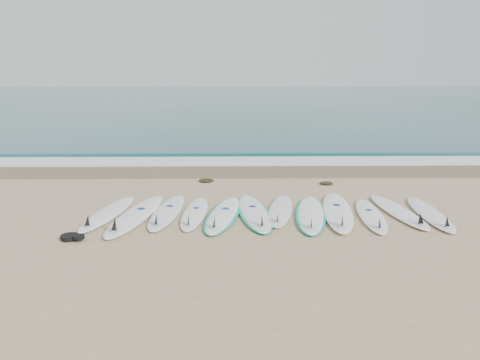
{
  "coord_description": "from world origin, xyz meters",
  "views": [
    {
      "loc": [
        -0.72,
        -9.33,
        3.04
      ],
      "look_at": [
        -0.55,
        1.42,
        0.4
      ],
      "focal_mm": 35.0,
      "sensor_mm": 36.0,
      "label": 1
    }
  ],
  "objects_px": {
    "surfboard_6": "(280,210)",
    "surfboard_11": "(431,214)",
    "surfboard_0": "(107,213)",
    "leash_coil": "(72,237)"
  },
  "relations": [
    {
      "from": "surfboard_6",
      "to": "surfboard_0",
      "type": "bearing_deg",
      "value": -167.74
    },
    {
      "from": "surfboard_0",
      "to": "surfboard_6",
      "type": "relative_size",
      "value": 1.06
    },
    {
      "from": "surfboard_11",
      "to": "leash_coil",
      "type": "bearing_deg",
      "value": -167.35
    },
    {
      "from": "surfboard_0",
      "to": "surfboard_11",
      "type": "height_order",
      "value": "surfboard_0"
    },
    {
      "from": "surfboard_0",
      "to": "surfboard_11",
      "type": "bearing_deg",
      "value": 8.55
    },
    {
      "from": "surfboard_6",
      "to": "surfboard_11",
      "type": "distance_m",
      "value": 3.1
    },
    {
      "from": "surfboard_6",
      "to": "surfboard_11",
      "type": "height_order",
      "value": "surfboard_11"
    },
    {
      "from": "surfboard_11",
      "to": "surfboard_6",
      "type": "bearing_deg",
      "value": 177.16
    },
    {
      "from": "surfboard_0",
      "to": "leash_coil",
      "type": "height_order",
      "value": "surfboard_0"
    },
    {
      "from": "surfboard_11",
      "to": "leash_coil",
      "type": "xyz_separation_m",
      "value": [
        -6.99,
        -1.22,
        -0.01
      ]
    }
  ]
}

